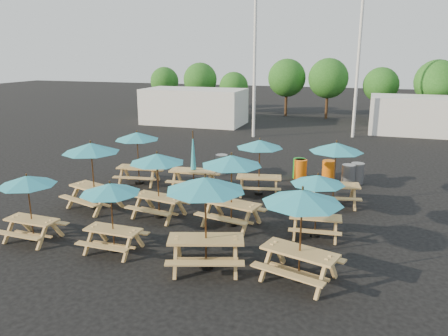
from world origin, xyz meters
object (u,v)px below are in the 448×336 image
(picnic_unit_7, at_px, (232,165))
(waste_bin_1, at_px, (299,168))
(picnic_unit_2, at_px, (137,139))
(picnic_unit_11, at_px, (336,151))
(waste_bin_2, at_px, (300,170))
(waste_bin_0, at_px, (222,164))
(picnic_unit_10, at_px, (318,184))
(waste_bin_3, at_px, (329,170))
(waste_bin_4, at_px, (348,175))
(picnic_unit_0, at_px, (27,185))
(picnic_unit_1, at_px, (91,152))
(picnic_unit_3, at_px, (110,193))
(waste_bin_5, at_px, (357,173))
(picnic_unit_6, at_px, (205,190))
(picnic_unit_9, at_px, (302,203))
(picnic_unit_4, at_px, (157,163))
(picnic_unit_5, at_px, (193,166))
(picnic_unit_8, at_px, (260,148))

(picnic_unit_7, height_order, waste_bin_1, picnic_unit_7)
(picnic_unit_2, distance_m, picnic_unit_11, 8.38)
(picnic_unit_11, distance_m, waste_bin_2, 3.83)
(waste_bin_0, relative_size, waste_bin_1, 1.00)
(picnic_unit_7, height_order, picnic_unit_11, picnic_unit_7)
(picnic_unit_10, relative_size, waste_bin_3, 2.21)
(waste_bin_3, xyz_separation_m, waste_bin_4, (0.89, -0.51, 0.00))
(waste_bin_1, height_order, waste_bin_4, same)
(waste_bin_3, bearing_deg, picnic_unit_0, -130.21)
(picnic_unit_1, height_order, picnic_unit_3, picnic_unit_1)
(picnic_unit_3, bearing_deg, waste_bin_5, 55.94)
(picnic_unit_1, distance_m, picnic_unit_2, 3.31)
(picnic_unit_6, distance_m, picnic_unit_9, 2.49)
(picnic_unit_1, bearing_deg, waste_bin_5, 52.16)
(picnic_unit_0, relative_size, picnic_unit_11, 0.86)
(waste_bin_3, height_order, waste_bin_5, same)
(picnic_unit_11, relative_size, waste_bin_4, 2.64)
(picnic_unit_0, distance_m, waste_bin_3, 12.56)
(picnic_unit_4, distance_m, waste_bin_5, 9.28)
(picnic_unit_4, bearing_deg, picnic_unit_7, 10.31)
(waste_bin_2, bearing_deg, waste_bin_0, -176.98)
(picnic_unit_3, bearing_deg, waste_bin_4, 56.23)
(picnic_unit_0, relative_size, picnic_unit_4, 0.90)
(picnic_unit_5, height_order, picnic_unit_10, picnic_unit_5)
(picnic_unit_0, xyz_separation_m, picnic_unit_3, (2.80, 0.11, 0.00))
(picnic_unit_7, xyz_separation_m, picnic_unit_9, (2.73, -2.94, -0.01))
(picnic_unit_9, xyz_separation_m, picnic_unit_10, (0.06, 2.90, -0.35))
(waste_bin_3, bearing_deg, picnic_unit_8, -130.44)
(waste_bin_4, bearing_deg, picnic_unit_7, -120.28)
(waste_bin_5, bearing_deg, picnic_unit_9, -96.84)
(waste_bin_5, bearing_deg, picnic_unit_6, -110.88)
(picnic_unit_2, distance_m, picnic_unit_10, 8.77)
(picnic_unit_2, bearing_deg, picnic_unit_3, -76.13)
(picnic_unit_1, bearing_deg, picnic_unit_6, -11.46)
(picnic_unit_8, relative_size, picnic_unit_10, 1.12)
(picnic_unit_5, bearing_deg, picnic_unit_8, -2.99)
(picnic_unit_9, height_order, picnic_unit_10, picnic_unit_9)
(picnic_unit_11, bearing_deg, waste_bin_4, 71.91)
(picnic_unit_11, bearing_deg, waste_bin_1, 109.59)
(picnic_unit_1, height_order, picnic_unit_2, picnic_unit_1)
(picnic_unit_4, height_order, picnic_unit_11, picnic_unit_11)
(picnic_unit_9, height_order, waste_bin_4, picnic_unit_9)
(waste_bin_1, distance_m, waste_bin_4, 2.25)
(picnic_unit_0, xyz_separation_m, picnic_unit_8, (5.55, 6.59, 0.17))
(picnic_unit_1, bearing_deg, picnic_unit_9, -2.74)
(waste_bin_5, bearing_deg, picnic_unit_1, -145.17)
(picnic_unit_3, relative_size, waste_bin_4, 2.27)
(picnic_unit_0, distance_m, picnic_unit_10, 8.79)
(picnic_unit_9, distance_m, waste_bin_3, 9.55)
(picnic_unit_2, relative_size, waste_bin_5, 2.53)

